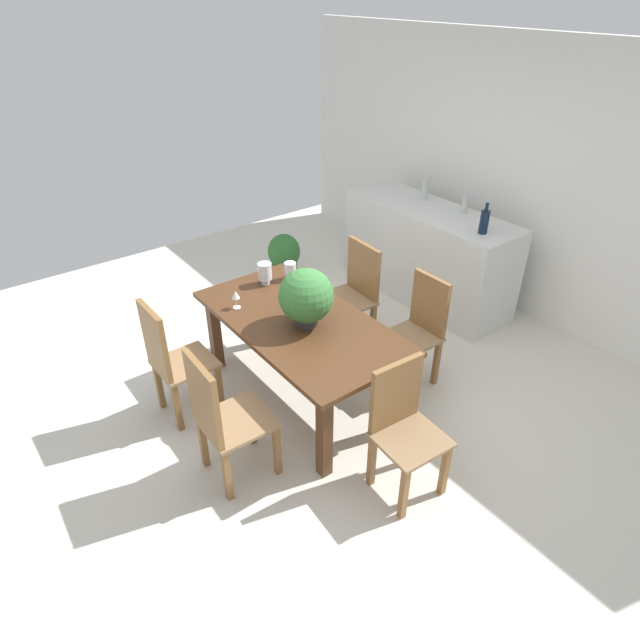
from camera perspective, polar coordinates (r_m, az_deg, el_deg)
ground_plane at (r=4.60m, az=-1.05°, el=-7.49°), size 7.04×7.04×0.00m
back_wall at (r=5.72m, az=20.97°, el=13.54°), size 6.40×0.10×2.60m
dining_table at (r=4.18m, az=-2.15°, el=-1.25°), size 1.79×0.94×0.75m
chair_near_right at (r=3.60m, az=-10.50°, el=-9.99°), size 0.45×0.47×1.03m
chair_far_right at (r=4.50m, az=10.39°, el=-0.78°), size 0.40×0.47×0.97m
chair_near_left at (r=4.19m, az=-15.58°, el=-3.91°), size 0.41×0.44×1.02m
chair_foot_end at (r=3.57m, az=8.81°, el=-10.74°), size 0.43×0.45×0.96m
chair_far_left at (r=4.97m, az=3.74°, el=3.38°), size 0.50×0.44×0.97m
flower_centerpiece at (r=3.94m, az=-1.49°, el=2.50°), size 0.41×0.41×0.45m
crystal_vase_left at (r=4.66m, az=-3.19°, el=5.44°), size 0.10×0.10×0.16m
crystal_vase_center_near at (r=4.59m, az=-5.91°, el=5.15°), size 0.12×0.12×0.19m
wine_glass at (r=4.27m, az=-8.98°, el=2.58°), size 0.06×0.06×0.15m
kitchen_counter at (r=5.85m, az=11.28°, el=6.96°), size 1.93×0.65×1.00m
wine_bottle_amber at (r=5.88m, az=11.11°, el=13.50°), size 0.07×0.07×0.26m
wine_bottle_dark at (r=5.60m, az=15.17°, el=11.80°), size 0.07×0.07×0.24m
wine_bottle_clear at (r=5.15m, az=17.11°, el=10.02°), size 0.08×0.08×0.29m
potted_plant_floor at (r=6.19m, az=-3.84°, el=6.80°), size 0.37×0.37×0.55m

